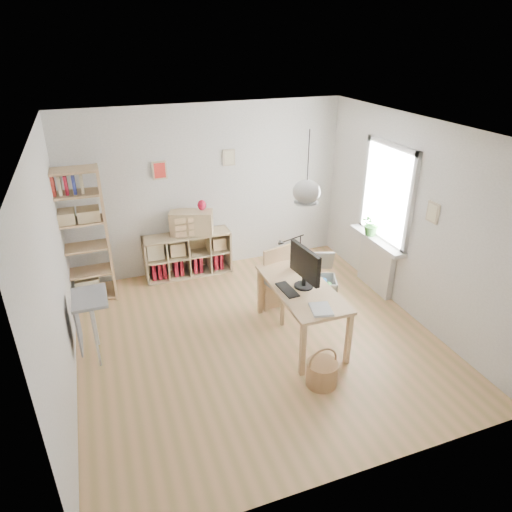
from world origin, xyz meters
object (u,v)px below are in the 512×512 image
object	(u,v)px
desk	(301,293)
tall_bookshelf	(78,233)
cube_shelf	(186,257)
storage_chest	(317,282)
drawer_chest	(192,223)
chair	(283,278)
monitor	(305,266)

from	to	relation	value
desk	tall_bookshelf	bearing A→B (deg)	142.99
cube_shelf	storage_chest	size ratio (longest dim) A/B	1.73
drawer_chest	storage_chest	bearing A→B (deg)	-18.88
cube_shelf	tall_bookshelf	world-z (taller)	tall_bookshelf
chair	tall_bookshelf	bearing A→B (deg)	140.32
desk	monitor	size ratio (longest dim) A/B	2.44
desk	drawer_chest	bearing A→B (deg)	112.45
desk	chair	xyz separation A→B (m)	(0.02, 0.61, -0.11)
desk	drawer_chest	world-z (taller)	drawer_chest
cube_shelf	chair	xyz separation A→B (m)	(1.04, -1.62, 0.25)
chair	monitor	world-z (taller)	monitor
desk	monitor	xyz separation A→B (m)	(0.02, -0.01, 0.39)
storage_chest	chair	bearing A→B (deg)	-136.69
desk	tall_bookshelf	distance (m)	3.27
tall_bookshelf	storage_chest	size ratio (longest dim) A/B	2.47
desk	cube_shelf	bearing A→B (deg)	114.61
storage_chest	monitor	xyz separation A→B (m)	(-0.68, -0.90, 0.85)
desk	drawer_chest	size ratio (longest dim) A/B	2.26
storage_chest	tall_bookshelf	bearing A→B (deg)	-176.83
tall_bookshelf	storage_chest	world-z (taller)	tall_bookshelf
desk	tall_bookshelf	world-z (taller)	tall_bookshelf
tall_bookshelf	chair	size ratio (longest dim) A/B	2.08
cube_shelf	chair	bearing A→B (deg)	-57.33
desk	monitor	world-z (taller)	monitor
chair	drawer_chest	world-z (taller)	drawer_chest
chair	cube_shelf	bearing A→B (deg)	110.21
desk	cube_shelf	world-z (taller)	desk
tall_bookshelf	drawer_chest	world-z (taller)	tall_bookshelf
drawer_chest	monitor	bearing A→B (deg)	-47.06
monitor	drawer_chest	distance (m)	2.39
monitor	cube_shelf	bearing A→B (deg)	108.34
storage_chest	monitor	size ratio (longest dim) A/B	1.32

